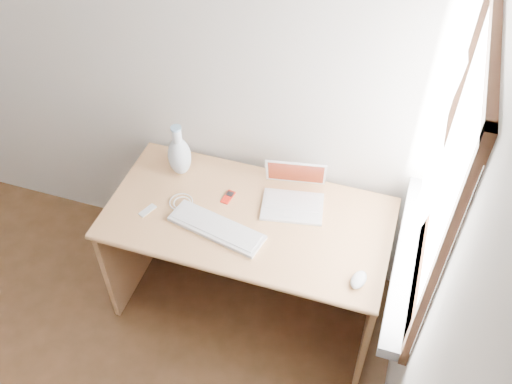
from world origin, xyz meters
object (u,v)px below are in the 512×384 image
(desk, at_px, (254,231))
(external_keyboard, at_px, (217,228))
(laptop, at_px, (295,195))
(vase, at_px, (179,155))

(desk, height_order, external_keyboard, external_keyboard)
(desk, bearing_deg, laptop, 22.22)
(desk, relative_size, vase, 4.58)
(desk, height_order, vase, vase)
(laptop, distance_m, vase, 0.60)
(laptop, distance_m, external_keyboard, 0.40)
(vase, bearing_deg, desk, -13.35)
(laptop, xyz_separation_m, external_keyboard, (-0.29, -0.28, -0.03))
(desk, height_order, laptop, laptop)
(desk, xyz_separation_m, external_keyboard, (-0.11, -0.20, 0.21))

